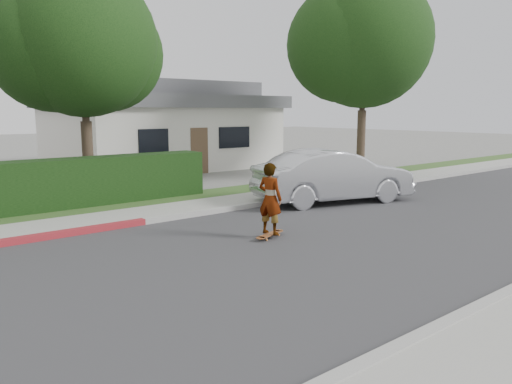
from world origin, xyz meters
The scene contains 12 objects.
ground centered at (0.00, 0.00, 0.00)m, with size 120.00×120.00×0.00m, color slate.
road centered at (0.00, 0.00, 0.01)m, with size 60.00×8.00×0.01m, color #2D2D30.
curb_near centered at (0.00, -4.10, 0.07)m, with size 60.00×0.20×0.15m, color #9E9E99.
curb_far centered at (0.00, 4.10, 0.07)m, with size 60.00×0.20×0.15m, color #9E9E99.
sidewalk_far centered at (0.00, 5.00, 0.06)m, with size 60.00×1.60×0.12m, color gray.
planting_strip centered at (0.00, 6.60, 0.05)m, with size 60.00×1.60×0.10m, color #2D4C1E.
tree_center centered at (1.49, 9.19, 4.90)m, with size 5.66×4.84×7.44m.
tree_right centered at (12.49, 6.69, 5.63)m, with size 6.32×5.60×8.56m.
house centered at (8.00, 16.00, 2.10)m, with size 10.60×8.60×4.30m.
skateboard centered at (2.58, 1.02, 0.09)m, with size 1.01×0.49×0.09m.
skateboarder centered at (2.58, 1.02, 0.91)m, with size 0.59×0.39×1.62m, color white.
car_silver centered at (7.08, 3.17, 0.83)m, with size 1.76×5.05×1.66m, color silver.
Camera 1 is at (-4.63, -7.28, 2.85)m, focal length 35.00 mm.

